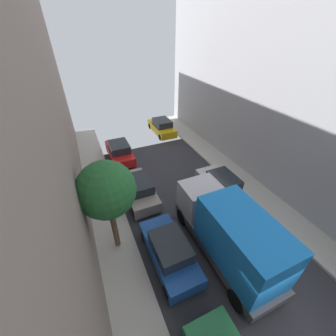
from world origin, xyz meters
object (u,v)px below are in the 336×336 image
object	(u,v)px
parked_car_left_5	(120,152)
parked_car_right_3	(222,185)
parked_car_right_4	(162,127)
street_tree_0	(106,190)
parked_car_left_3	(169,251)
parked_car_left_4	(139,189)
delivery_truck	(229,232)

from	to	relation	value
parked_car_left_5	parked_car_right_3	xyz separation A→B (m)	(5.40, -7.44, 0.00)
parked_car_right_4	street_tree_0	xyz separation A→B (m)	(-7.60, -12.15, 3.23)
parked_car_right_3	parked_car_right_4	size ratio (longest dim) A/B	1.00
parked_car_left_3	parked_car_right_3	distance (m)	6.27
parked_car_left_4	parked_car_right_3	distance (m)	5.73
parked_car_left_5	parked_car_right_4	xyz separation A→B (m)	(5.40, 3.39, 0.00)
street_tree_0	parked_car_right_4	bearing A→B (deg)	57.97
parked_car_left_4	parked_car_left_3	bearing A→B (deg)	-90.00
parked_car_left_3	delivery_truck	xyz separation A→B (m)	(2.70, -0.85, 1.07)
parked_car_right_4	street_tree_0	bearing A→B (deg)	-122.03
parked_car_left_4	street_tree_0	world-z (taller)	street_tree_0
parked_car_left_4	parked_car_left_5	world-z (taller)	same
parked_car_left_5	street_tree_0	bearing A→B (deg)	-104.09
parked_car_left_4	delivery_truck	size ratio (longest dim) A/B	0.64
parked_car_left_4	parked_car_right_3	bearing A→B (deg)	-19.56
parked_car_right_3	street_tree_0	distance (m)	8.36
delivery_truck	parked_car_left_4	bearing A→B (deg)	114.37
delivery_truck	parked_car_left_3	bearing A→B (deg)	162.49
parked_car_left_3	parked_car_left_4	xyz separation A→B (m)	(0.00, 5.11, 0.00)
parked_car_right_3	parked_car_right_4	world-z (taller)	same
parked_car_left_4	parked_car_right_4	bearing A→B (deg)	58.79
delivery_truck	street_tree_0	bearing A→B (deg)	150.92
parked_car_right_4	delivery_truck	bearing A→B (deg)	-100.29
parked_car_left_5	street_tree_0	xyz separation A→B (m)	(-2.20, -8.76, 3.23)
parked_car_left_5	delivery_truck	xyz separation A→B (m)	(2.70, -11.48, 1.07)
street_tree_0	parked_car_right_3	bearing A→B (deg)	9.83
parked_car_left_3	street_tree_0	xyz separation A→B (m)	(-2.20, 1.87, 3.23)
parked_car_left_3	delivery_truck	size ratio (longest dim) A/B	0.64
parked_car_left_5	delivery_truck	size ratio (longest dim) A/B	0.64
delivery_truck	street_tree_0	world-z (taller)	street_tree_0
delivery_truck	parked_car_left_5	bearing A→B (deg)	103.24
delivery_truck	street_tree_0	size ratio (longest dim) A/B	1.28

